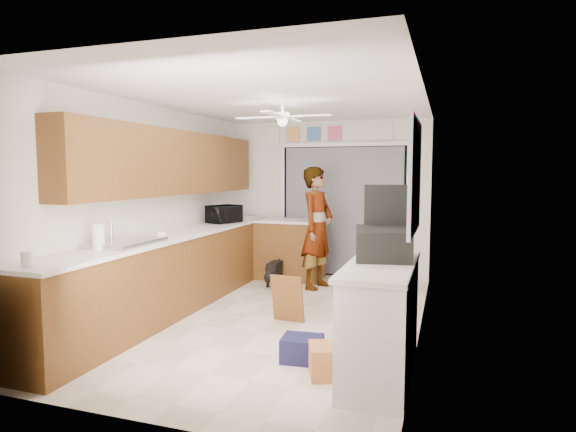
% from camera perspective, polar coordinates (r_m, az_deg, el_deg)
% --- Properties ---
extents(floor, '(5.00, 5.00, 0.00)m').
position_cam_1_polar(floor, '(5.71, -1.29, -11.92)').
color(floor, beige).
rests_on(floor, ground).
extents(ceiling, '(5.00, 5.00, 0.00)m').
position_cam_1_polar(ceiling, '(5.52, -1.35, 13.73)').
color(ceiling, white).
rests_on(ceiling, ground).
extents(wall_back, '(3.20, 0.00, 3.20)m').
position_cam_1_polar(wall_back, '(7.87, 4.84, 2.06)').
color(wall_back, white).
rests_on(wall_back, ground).
extents(wall_front, '(3.20, 0.00, 3.20)m').
position_cam_1_polar(wall_front, '(3.25, -16.40, -2.70)').
color(wall_front, white).
rests_on(wall_front, ground).
extents(wall_left, '(0.00, 5.00, 5.00)m').
position_cam_1_polar(wall_left, '(6.20, -15.38, 1.03)').
color(wall_left, white).
rests_on(wall_left, ground).
extents(wall_right, '(0.00, 5.00, 5.00)m').
position_cam_1_polar(wall_right, '(5.16, 15.64, 0.20)').
color(wall_right, white).
rests_on(wall_right, ground).
extents(left_base_cabinets, '(0.60, 4.80, 0.90)m').
position_cam_1_polar(left_base_cabinets, '(6.15, -12.86, -6.48)').
color(left_base_cabinets, brown).
rests_on(left_base_cabinets, floor).
extents(left_countertop, '(0.62, 4.80, 0.04)m').
position_cam_1_polar(left_countertop, '(6.07, -12.87, -2.14)').
color(left_countertop, white).
rests_on(left_countertop, left_base_cabinets).
extents(upper_cabinets, '(0.32, 4.00, 0.80)m').
position_cam_1_polar(upper_cabinets, '(6.27, -13.26, 6.15)').
color(upper_cabinets, brown).
rests_on(upper_cabinets, wall_left).
extents(sink_basin, '(0.50, 0.76, 0.06)m').
position_cam_1_polar(sink_basin, '(5.24, -18.56, -3.05)').
color(sink_basin, silver).
rests_on(sink_basin, left_countertop).
extents(faucet, '(0.03, 0.03, 0.22)m').
position_cam_1_polar(faucet, '(5.34, -20.22, -1.91)').
color(faucet, silver).
rests_on(faucet, left_countertop).
extents(peninsula_base, '(1.00, 0.60, 0.90)m').
position_cam_1_polar(peninsula_base, '(7.61, 0.23, -4.09)').
color(peninsula_base, brown).
rests_on(peninsula_base, floor).
extents(peninsula_top, '(1.04, 0.64, 0.04)m').
position_cam_1_polar(peninsula_top, '(7.55, 0.23, -0.57)').
color(peninsula_top, white).
rests_on(peninsula_top, peninsula_base).
extents(back_opening_recess, '(2.00, 0.06, 2.10)m').
position_cam_1_polar(back_opening_recess, '(7.80, 6.56, 0.54)').
color(back_opening_recess, black).
rests_on(back_opening_recess, wall_back).
extents(curtain_panel, '(1.90, 0.03, 2.05)m').
position_cam_1_polar(curtain_panel, '(7.76, 6.50, 0.52)').
color(curtain_panel, gray).
rests_on(curtain_panel, wall_back).
extents(door_trim_left, '(0.06, 0.04, 2.10)m').
position_cam_1_polar(door_trim_left, '(8.04, -0.62, 0.71)').
color(door_trim_left, white).
rests_on(door_trim_left, wall_back).
extents(door_trim_right, '(0.06, 0.04, 2.10)m').
position_cam_1_polar(door_trim_right, '(7.63, 14.03, 0.31)').
color(door_trim_right, white).
rests_on(door_trim_right, wall_back).
extents(door_trim_head, '(2.10, 0.04, 0.06)m').
position_cam_1_polar(door_trim_head, '(7.75, 6.60, 8.42)').
color(door_trim_head, white).
rests_on(door_trim_head, wall_back).
extents(header_frame_0, '(0.22, 0.02, 0.22)m').
position_cam_1_polar(header_frame_0, '(8.01, 0.61, 9.65)').
color(header_frame_0, gold).
rests_on(header_frame_0, wall_back).
extents(header_frame_1, '(0.22, 0.02, 0.22)m').
position_cam_1_polar(header_frame_1, '(7.91, 3.06, 9.69)').
color(header_frame_1, '#466ABB').
rests_on(header_frame_1, wall_back).
extents(header_frame_2, '(0.22, 0.02, 0.22)m').
position_cam_1_polar(header_frame_2, '(7.83, 5.57, 9.72)').
color(header_frame_2, '#DA5272').
rests_on(header_frame_2, wall_back).
extents(header_frame_4, '(0.22, 0.02, 0.22)m').
position_cam_1_polar(header_frame_4, '(7.69, 11.47, 9.73)').
color(header_frame_4, silver).
rests_on(header_frame_4, wall_back).
extents(route66_sign, '(0.22, 0.02, 0.26)m').
position_cam_1_polar(route66_sign, '(8.13, -1.77, 9.58)').
color(route66_sign, silver).
rests_on(route66_sign, wall_back).
extents(right_counter_base, '(0.50, 1.40, 0.90)m').
position_cam_1_polar(right_counter_base, '(4.16, 11.01, -12.16)').
color(right_counter_base, white).
rests_on(right_counter_base, floor).
extents(right_counter_top, '(0.54, 1.44, 0.04)m').
position_cam_1_polar(right_counter_top, '(4.04, 10.98, -5.78)').
color(right_counter_top, white).
rests_on(right_counter_top, right_counter_base).
extents(abstract_painting, '(0.03, 1.15, 0.95)m').
position_cam_1_polar(abstract_painting, '(4.15, 14.82, 4.57)').
color(abstract_painting, '#FF5D7E').
rests_on(abstract_painting, wall_right).
extents(ceiling_fan, '(1.14, 1.14, 0.24)m').
position_cam_1_polar(ceiling_fan, '(5.68, -0.65, 11.65)').
color(ceiling_fan, white).
rests_on(ceiling_fan, ceiling).
extents(microwave, '(0.46, 0.55, 0.26)m').
position_cam_1_polar(microwave, '(7.11, -7.59, 0.23)').
color(microwave, black).
rests_on(microwave, left_countertop).
extents(cup, '(0.11, 0.11, 0.08)m').
position_cam_1_polar(cup, '(5.52, -14.78, -2.26)').
color(cup, white).
rests_on(cup, left_countertop).
extents(jar_b, '(0.10, 0.10, 0.12)m').
position_cam_1_polar(jar_b, '(4.31, -28.61, -4.56)').
color(jar_b, silver).
rests_on(jar_b, left_countertop).
extents(paper_towel_roll, '(0.13, 0.13, 0.25)m').
position_cam_1_polar(paper_towel_roll, '(4.98, -21.57, -2.30)').
color(paper_towel_roll, white).
rests_on(paper_towel_roll, left_countertop).
extents(suitcase, '(0.56, 0.68, 0.26)m').
position_cam_1_polar(suitcase, '(4.25, 11.16, -3.20)').
color(suitcase, black).
rests_on(suitcase, right_counter_top).
extents(suitcase_rim, '(0.54, 0.65, 0.02)m').
position_cam_1_polar(suitcase_rim, '(4.26, 11.13, -4.66)').
color(suitcase_rim, yellow).
rests_on(suitcase_rim, suitcase).
extents(suitcase_lid, '(0.42, 0.10, 0.50)m').
position_cam_1_polar(suitcase_lid, '(4.50, 11.68, 0.48)').
color(suitcase_lid, black).
rests_on(suitcase_lid, suitcase).
extents(cardboard_box, '(0.50, 0.44, 0.26)m').
position_cam_1_polar(cardboard_box, '(4.17, 5.63, -16.70)').
color(cardboard_box, '#AB6035').
rests_on(cardboard_box, floor).
extents(navy_crate, '(0.38, 0.33, 0.22)m').
position_cam_1_polar(navy_crate, '(4.46, 1.70, -15.45)').
color(navy_crate, '#141433').
rests_on(navy_crate, floor).
extents(cabinet_door_panel, '(0.37, 0.17, 0.54)m').
position_cam_1_polar(cabinet_door_panel, '(5.45, -0.07, -9.76)').
color(cabinet_door_panel, brown).
rests_on(cabinet_door_panel, floor).
extents(man, '(0.56, 0.72, 1.76)m').
position_cam_1_polar(man, '(6.97, 3.48, -1.40)').
color(man, white).
rests_on(man, floor).
extents(dog, '(0.24, 0.51, 0.40)m').
position_cam_1_polar(dog, '(7.18, -1.62, -6.70)').
color(dog, black).
rests_on(dog, floor).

